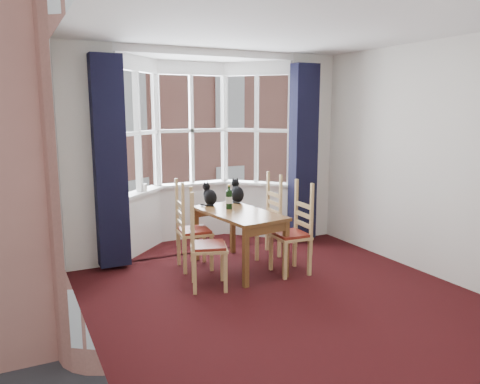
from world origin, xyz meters
TOP-DOWN VIEW (x-y plane):
  - floor at (0.00, 0.00)m, footprint 4.50×4.50m
  - ceiling at (0.00, 0.00)m, footprint 4.50×4.50m
  - wall_left at (-2.00, 0.00)m, footprint 0.00×4.50m
  - wall_right at (2.00, 0.00)m, footprint 0.00×4.50m
  - wall_back_pier_left at (-1.65, 2.25)m, footprint 0.70×0.12m
  - wall_back_pier_right at (1.65, 2.25)m, footprint 0.70×0.12m
  - bay_window at (0.00, 2.75)m, footprint 2.76×0.94m
  - curtain_left at (-1.42, 2.07)m, footprint 0.38×0.22m
  - curtain_right at (1.42, 2.07)m, footprint 0.38×0.22m
  - dining_table at (-0.00, 1.37)m, footprint 0.84×1.35m
  - chair_left_near at (-0.68, 0.96)m, footprint 0.51×0.52m
  - chair_left_far at (-0.59, 1.64)m, footprint 0.45×0.47m
  - chair_right_near at (0.58, 0.93)m, footprint 0.42×0.44m
  - chair_right_far at (0.62, 1.70)m, footprint 0.41×0.43m
  - cat_left at (-0.17, 1.91)m, footprint 0.23×0.27m
  - cat_right at (0.25, 1.93)m, footprint 0.20×0.26m
  - wine_bottle at (-0.04, 1.57)m, footprint 0.08×0.08m
  - candle_tall at (-0.86, 2.60)m, footprint 0.06×0.06m
  - street at (0.00, 32.25)m, footprint 80.00×80.00m
  - tenement_building at (0.00, 14.01)m, footprint 18.40×7.80m

SIDE VIEW (x-z plane):
  - street at x=0.00m, z-range -6.00..-6.00m
  - floor at x=0.00m, z-range 0.00..0.00m
  - chair_left_near at x=-0.68m, z-range 0.01..0.93m
  - chair_left_far at x=-0.59m, z-range 0.01..0.93m
  - chair_right_near at x=0.58m, z-range 0.01..0.93m
  - chair_right_far at x=0.62m, z-range 0.01..0.93m
  - dining_table at x=0.00m, z-range 0.27..1.00m
  - cat_left at x=-0.17m, z-range 0.70..1.02m
  - cat_right at x=0.25m, z-range 0.70..1.03m
  - wine_bottle at x=-0.04m, z-range 0.72..1.03m
  - candle_tall at x=-0.86m, z-range 0.87..0.97m
  - curtain_left at x=-1.42m, z-range 0.05..2.65m
  - curtain_right at x=1.42m, z-range 0.05..2.65m
  - wall_left at x=-2.00m, z-range -0.85..3.65m
  - wall_right at x=2.00m, z-range -0.85..3.65m
  - wall_back_pier_left at x=-1.65m, z-range 0.00..2.80m
  - wall_back_pier_right at x=1.65m, z-range 0.00..2.80m
  - bay_window at x=0.00m, z-range 0.00..2.80m
  - tenement_building at x=0.00m, z-range -6.00..9.20m
  - ceiling at x=0.00m, z-range 2.80..2.80m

